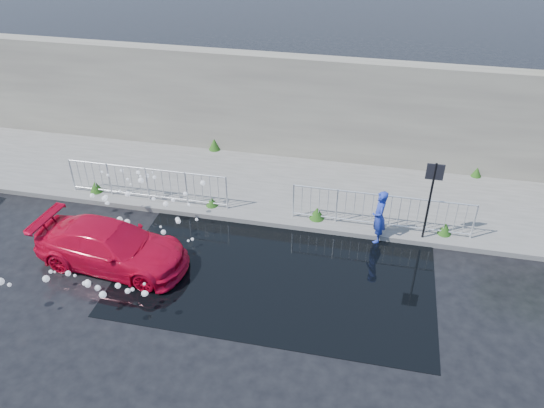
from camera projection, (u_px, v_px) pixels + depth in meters
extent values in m
plane|color=black|center=(249.00, 295.00, 13.01)|extent=(90.00, 90.00, 0.00)
cube|color=#5F5E5A|center=(287.00, 188.00, 17.04)|extent=(30.00, 4.00, 0.15)
cube|color=#5F5E5A|center=(274.00, 223.00, 15.41)|extent=(30.00, 0.25, 0.16)
cube|color=#6C655B|center=(300.00, 108.00, 17.82)|extent=(30.00, 0.60, 3.50)
cube|color=black|center=(277.00, 272.00, 13.74)|extent=(8.00, 5.00, 0.01)
cylinder|color=black|center=(429.00, 204.00, 14.11)|extent=(0.06, 0.06, 2.50)
cube|color=black|center=(435.00, 172.00, 13.55)|extent=(0.45, 0.04, 0.45)
cylinder|color=silver|center=(72.00, 175.00, 16.49)|extent=(0.05, 0.05, 1.10)
cylinder|color=silver|center=(227.00, 193.00, 15.61)|extent=(0.05, 0.05, 1.10)
cylinder|color=silver|center=(145.00, 169.00, 15.76)|extent=(5.00, 0.04, 0.04)
cylinder|color=silver|center=(149.00, 195.00, 16.29)|extent=(5.00, 0.04, 0.04)
cylinder|color=silver|center=(293.00, 201.00, 15.26)|extent=(0.05, 0.05, 1.10)
cylinder|color=silver|center=(474.00, 222.00, 14.39)|extent=(0.05, 0.05, 1.10)
cylinder|color=silver|center=(383.00, 195.00, 14.54)|extent=(5.00, 0.04, 0.04)
cylinder|color=silver|center=(379.00, 223.00, 15.07)|extent=(5.00, 0.04, 0.04)
cone|color=#1C4C14|center=(96.00, 186.00, 16.61)|extent=(0.40, 0.40, 0.37)
cone|color=#1C4C14|center=(212.00, 202.00, 15.97)|extent=(0.36, 0.36, 0.27)
cone|color=#1C4C14|center=(317.00, 213.00, 15.38)|extent=(0.44, 0.44, 0.37)
cone|color=#1C4C14|center=(445.00, 228.00, 14.76)|extent=(0.38, 0.38, 0.36)
cone|color=#1C4C14|center=(214.00, 144.00, 18.95)|extent=(0.42, 0.42, 0.42)
cone|color=#1C4C14|center=(477.00, 172.00, 17.41)|extent=(0.34, 0.34, 0.32)
sphere|color=white|center=(163.00, 232.00, 14.66)|extent=(0.14, 0.14, 0.14)
sphere|color=white|center=(108.00, 175.00, 16.02)|extent=(0.09, 0.09, 0.09)
sphere|color=white|center=(161.00, 227.00, 14.67)|extent=(0.07, 0.07, 0.07)
sphere|color=white|center=(127.00, 222.00, 14.88)|extent=(0.17, 0.17, 0.17)
sphere|color=white|center=(189.00, 205.00, 14.92)|extent=(0.09, 0.09, 0.09)
sphere|color=white|center=(129.00, 235.00, 14.61)|extent=(0.09, 0.09, 0.09)
sphere|color=white|center=(102.00, 172.00, 16.12)|extent=(0.08, 0.08, 0.08)
sphere|color=white|center=(128.00, 179.00, 15.86)|extent=(0.08, 0.08, 0.08)
sphere|color=white|center=(129.00, 228.00, 14.94)|extent=(0.16, 0.16, 0.16)
sphere|color=white|center=(92.00, 196.00, 15.55)|extent=(0.15, 0.15, 0.15)
sphere|color=white|center=(93.00, 230.00, 14.94)|extent=(0.11, 0.11, 0.11)
sphere|color=white|center=(203.00, 183.00, 15.58)|extent=(0.16, 0.16, 0.16)
sphere|color=white|center=(145.00, 236.00, 14.56)|extent=(0.08, 0.08, 0.08)
sphere|color=white|center=(106.00, 197.00, 15.39)|extent=(0.13, 0.13, 0.13)
sphere|color=white|center=(101.00, 221.00, 14.89)|extent=(0.10, 0.10, 0.10)
sphere|color=white|center=(144.00, 235.00, 14.62)|extent=(0.17, 0.17, 0.17)
sphere|color=white|center=(106.00, 203.00, 15.21)|extent=(0.07, 0.07, 0.07)
sphere|color=white|center=(82.00, 218.00, 15.17)|extent=(0.10, 0.10, 0.10)
sphere|color=white|center=(197.00, 220.00, 14.67)|extent=(0.09, 0.09, 0.09)
sphere|color=white|center=(173.00, 200.00, 15.10)|extent=(0.11, 0.11, 0.11)
sphere|color=white|center=(154.00, 199.00, 15.07)|extent=(0.12, 0.12, 0.12)
sphere|color=white|center=(178.00, 219.00, 14.79)|extent=(0.13, 0.13, 0.13)
sphere|color=white|center=(147.00, 176.00, 15.98)|extent=(0.14, 0.14, 0.14)
sphere|color=white|center=(122.00, 170.00, 16.09)|extent=(0.12, 0.12, 0.12)
sphere|color=white|center=(120.00, 219.00, 14.86)|extent=(0.17, 0.17, 0.17)
sphere|color=white|center=(141.00, 181.00, 15.76)|extent=(0.18, 0.18, 0.18)
sphere|color=white|center=(152.00, 173.00, 15.93)|extent=(0.07, 0.07, 0.07)
sphere|color=white|center=(166.00, 204.00, 15.18)|extent=(0.16, 0.16, 0.16)
sphere|color=white|center=(120.00, 191.00, 15.46)|extent=(0.07, 0.07, 0.07)
sphere|color=white|center=(115.00, 230.00, 14.94)|extent=(0.08, 0.08, 0.08)
sphere|color=white|center=(185.00, 194.00, 15.14)|extent=(0.12, 0.12, 0.12)
sphere|color=white|center=(178.00, 221.00, 14.59)|extent=(0.14, 0.14, 0.14)
sphere|color=white|center=(138.00, 172.00, 15.90)|extent=(0.13, 0.13, 0.13)
sphere|color=white|center=(131.00, 184.00, 15.79)|extent=(0.06, 0.06, 0.06)
sphere|color=white|center=(128.00, 194.00, 15.46)|extent=(0.17, 0.17, 0.17)
sphere|color=white|center=(188.00, 241.00, 14.35)|extent=(0.07, 0.07, 0.07)
sphere|color=white|center=(140.00, 176.00, 15.79)|extent=(0.07, 0.07, 0.07)
sphere|color=white|center=(192.00, 239.00, 14.44)|extent=(0.09, 0.09, 0.09)
sphere|color=white|center=(104.00, 199.00, 15.41)|extent=(0.17, 0.17, 0.17)
sphere|color=white|center=(107.00, 203.00, 15.35)|extent=(0.12, 0.12, 0.12)
sphere|color=white|center=(154.00, 177.00, 15.73)|extent=(0.12, 0.12, 0.12)
sphere|color=white|center=(123.00, 231.00, 14.74)|extent=(0.13, 0.13, 0.13)
sphere|color=white|center=(85.00, 283.00, 11.99)|extent=(0.11, 0.11, 0.11)
sphere|color=white|center=(9.00, 285.00, 11.81)|extent=(0.09, 0.09, 0.09)
sphere|color=white|center=(103.00, 295.00, 11.57)|extent=(0.16, 0.16, 0.16)
sphere|color=white|center=(68.00, 273.00, 12.40)|extent=(0.13, 0.13, 0.13)
sphere|color=white|center=(51.00, 272.00, 12.90)|extent=(0.10, 0.10, 0.10)
sphere|color=white|center=(55.00, 272.00, 13.43)|extent=(0.06, 0.06, 0.06)
sphere|color=white|center=(98.00, 288.00, 12.22)|extent=(0.14, 0.14, 0.14)
sphere|color=white|center=(88.00, 285.00, 12.16)|extent=(0.13, 0.13, 0.13)
sphere|color=white|center=(146.00, 293.00, 12.49)|extent=(0.11, 0.11, 0.11)
sphere|color=white|center=(144.00, 284.00, 12.22)|extent=(0.07, 0.07, 0.07)
sphere|color=white|center=(88.00, 283.00, 11.87)|extent=(0.14, 0.14, 0.14)
sphere|color=white|center=(145.00, 294.00, 11.84)|extent=(0.14, 0.14, 0.14)
sphere|color=white|center=(46.00, 279.00, 12.00)|extent=(0.16, 0.16, 0.16)
sphere|color=white|center=(87.00, 282.00, 12.91)|extent=(0.12, 0.12, 0.12)
sphere|color=white|center=(128.00, 291.00, 11.88)|extent=(0.13, 0.13, 0.13)
sphere|color=white|center=(118.00, 286.00, 11.90)|extent=(0.13, 0.13, 0.13)
sphere|color=white|center=(132.00, 289.00, 12.83)|extent=(0.10, 0.10, 0.10)
sphere|color=white|center=(75.00, 276.00, 13.04)|extent=(0.08, 0.08, 0.08)
sphere|color=white|center=(1.00, 282.00, 11.97)|extent=(0.17, 0.17, 0.17)
imported|color=red|center=(112.00, 246.00, 13.68)|extent=(4.18, 2.00, 1.17)
imported|color=#2236AB|center=(379.00, 217.00, 14.43)|extent=(0.45, 0.62, 1.58)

